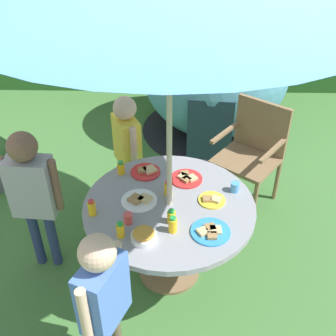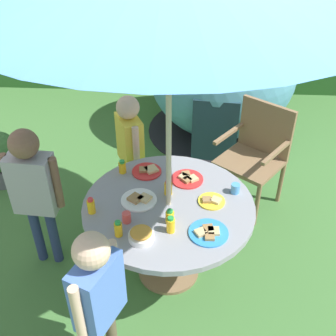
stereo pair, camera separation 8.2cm
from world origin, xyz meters
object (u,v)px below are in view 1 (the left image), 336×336
at_px(garden_table, 169,218).
at_px(juice_bottle_near_right, 92,208).
at_px(plate_near_left, 212,200).
at_px(plate_center_front, 139,200).
at_px(dome_tent, 215,71).
at_px(plate_center_back, 146,171).
at_px(juice_bottle_far_right, 120,230).
at_px(snack_bowl, 144,235).
at_px(cup_near, 128,218).
at_px(juice_bottle_mid_right, 171,217).
at_px(juice_bottle_spot_a, 121,168).
at_px(cup_far, 235,187).
at_px(child_in_yellow_shirt, 127,141).
at_px(juice_bottle_back_edge, 168,188).
at_px(child_in_blue_shirt, 103,294).
at_px(plate_far_left, 186,178).
at_px(plate_mid_left, 211,231).
at_px(child_in_grey_shirt, 32,187).
at_px(wooden_chair, 252,148).
at_px(juice_bottle_front_edge, 173,225).

height_order(garden_table, juice_bottle_near_right, juice_bottle_near_right).
bearing_deg(plate_near_left, plate_center_front, -178.38).
bearing_deg(dome_tent, plate_center_back, -103.03).
bearing_deg(plate_center_front, juice_bottle_near_right, -155.47).
bearing_deg(juice_bottle_near_right, juice_bottle_far_right, -43.46).
relative_size(snack_bowl, cup_near, 2.23).
distance_m(juice_bottle_near_right, juice_bottle_mid_right, 0.54).
height_order(plate_near_left, juice_bottle_spot_a, juice_bottle_spot_a).
xyz_separation_m(juice_bottle_spot_a, cup_far, (0.85, -0.20, -0.01)).
relative_size(child_in_yellow_shirt, cup_far, 15.44).
bearing_deg(juice_bottle_spot_a, juice_bottle_back_edge, -33.37).
distance_m(garden_table, child_in_blue_shirt, 0.88).
relative_size(plate_near_left, cup_near, 2.58).
relative_size(plate_far_left, juice_bottle_spot_a, 2.24).
relative_size(dome_tent, plate_far_left, 7.73).
height_order(child_in_blue_shirt, cup_far, child_in_blue_shirt).
relative_size(plate_center_back, cup_far, 3.09).
bearing_deg(juice_bottle_back_edge, plate_mid_left, -54.18).
height_order(garden_table, plate_near_left, plate_near_left).
distance_m(child_in_blue_shirt, plate_mid_left, 0.80).
distance_m(snack_bowl, juice_bottle_far_right, 0.15).
height_order(dome_tent, child_in_yellow_shirt, dome_tent).
height_order(child_in_grey_shirt, cup_far, child_in_grey_shirt).
relative_size(garden_table, child_in_grey_shirt, 0.99).
bearing_deg(plate_mid_left, plate_far_left, 104.54).
xyz_separation_m(wooden_chair, juice_bottle_spot_a, (-1.12, -0.62, 0.20)).
distance_m(plate_near_left, plate_center_back, 0.59).
bearing_deg(snack_bowl, child_in_yellow_shirt, 101.20).
bearing_deg(juice_bottle_front_edge, child_in_grey_shirt, 161.10).
relative_size(plate_center_back, juice_bottle_mid_right, 2.19).
distance_m(plate_center_front, juice_bottle_spot_a, 0.37).
distance_m(wooden_chair, plate_center_back, 1.12).
xyz_separation_m(plate_far_left, plate_near_left, (0.18, -0.25, -0.00)).
bearing_deg(juice_bottle_back_edge, garden_table, -85.27).
bearing_deg(cup_near, plate_mid_left, -8.69).
distance_m(snack_bowl, cup_far, 0.80).
bearing_deg(child_in_yellow_shirt, snack_bowl, -14.58).
height_order(plate_near_left, cup_far, cup_far).
height_order(plate_mid_left, plate_center_back, same).
relative_size(child_in_grey_shirt, plate_center_back, 5.35).
relative_size(child_in_yellow_shirt, plate_center_back, 5.00).
xyz_separation_m(garden_table, juice_bottle_mid_right, (0.02, -0.18, 0.18)).
bearing_deg(plate_mid_left, plate_center_back, 125.36).
bearing_deg(plate_mid_left, juice_bottle_front_edge, 177.73).
xyz_separation_m(plate_center_back, juice_bottle_front_edge, (0.21, -0.64, 0.04)).
height_order(child_in_blue_shirt, plate_far_left, child_in_blue_shirt).
height_order(plate_center_front, juice_bottle_mid_right, juice_bottle_mid_right).
bearing_deg(dome_tent, wooden_chair, -71.77).
relative_size(snack_bowl, juice_bottle_near_right, 1.37).
bearing_deg(snack_bowl, plate_near_left, 40.49).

